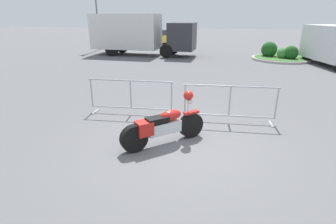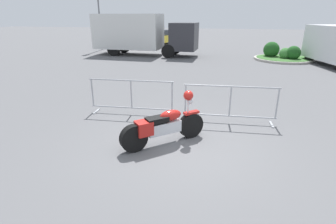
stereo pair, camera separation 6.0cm
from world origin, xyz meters
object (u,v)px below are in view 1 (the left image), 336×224
parked_car_tan (134,37)px  parked_car_yellow (159,37)px  parked_car_silver (111,37)px  street_lamp (96,5)px  crowd_barrier_near (131,97)px  motorcycle (164,126)px  crowd_barrier_far (230,103)px  box_truck (138,33)px  pedestrian (157,38)px  delivery_van (336,45)px

parked_car_tan → parked_car_yellow: size_ratio=0.96×
parked_car_silver → parked_car_yellow: (5.46, 0.03, 0.05)m
parked_car_yellow → street_lamp: 7.59m
crowd_barrier_near → street_lamp: street_lamp is taller
parked_car_silver → parked_car_yellow: bearing=-81.0°
motorcycle → crowd_barrier_far: (1.45, 1.69, 0.10)m
box_truck → street_lamp: bearing=152.8°
parked_car_yellow → parked_car_silver: bearing=99.0°
crowd_barrier_far → pedestrian: bearing=111.9°
delivery_van → street_lamp: street_lamp is taller
delivery_van → motorcycle: bearing=-45.5°
parked_car_tan → crowd_barrier_near: bearing=-151.4°
delivery_van → street_lamp: size_ratio=0.94×
box_truck → street_lamp: 5.44m
crowd_barrier_near → parked_car_yellow: size_ratio=0.57×
box_truck → delivery_van: bearing=-6.5°
parked_car_tan → street_lamp: street_lamp is taller
crowd_barrier_near → pedestrian: (-3.77, 16.61, 0.36)m
delivery_van → parked_car_silver: (-18.93, 9.82, -0.55)m
box_truck → parked_car_yellow: bearing=94.6°
crowd_barrier_far → box_truck: (-6.96, 12.30, 1.08)m
box_truck → parked_car_silver: size_ratio=1.83×
pedestrian → street_lamp: (-4.72, -1.95, 2.79)m
crowd_barrier_near → street_lamp: (-8.49, 14.66, 3.15)m
pedestrian → parked_car_yellow: bearing=37.9°
crowd_barrier_far → box_truck: box_truck is taller
parked_car_tan → delivery_van: bearing=-112.1°
motorcycle → box_truck: 15.08m
delivery_van → crowd_barrier_near: bearing=-54.3°
pedestrian → parked_car_silver: bearing=84.6°
motorcycle → delivery_van: size_ratio=0.32×
motorcycle → box_truck: (-5.51, 13.99, 1.18)m
crowd_barrier_near → crowd_barrier_far: bearing=0.0°
crowd_barrier_far → delivery_van: 12.20m
motorcycle → parked_car_silver: bearing=74.6°
parked_car_tan → parked_car_yellow: (2.73, 0.18, 0.03)m
parked_car_yellow → pedestrian: pedestrian is taller
crowd_barrier_far → parked_car_silver: parked_car_silver is taller
motorcycle → crowd_barrier_near: 2.23m
delivery_van → parked_car_tan: (-16.20, 9.66, -0.54)m
crowd_barrier_near → crowd_barrier_far: size_ratio=1.00×
delivery_van → parked_car_silver: delivery_van is taller
parked_car_tan → parked_car_silver: bearing=95.5°
box_truck → crowd_barrier_near: bearing=-70.9°
motorcycle → box_truck: bearing=68.6°
motorcycle → street_lamp: bearing=78.4°
parked_car_tan → pedestrian: 5.11m
street_lamp → pedestrian: bearing=22.4°
delivery_van → parked_car_tan: bearing=-135.2°
box_truck → street_lamp: street_lamp is taller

